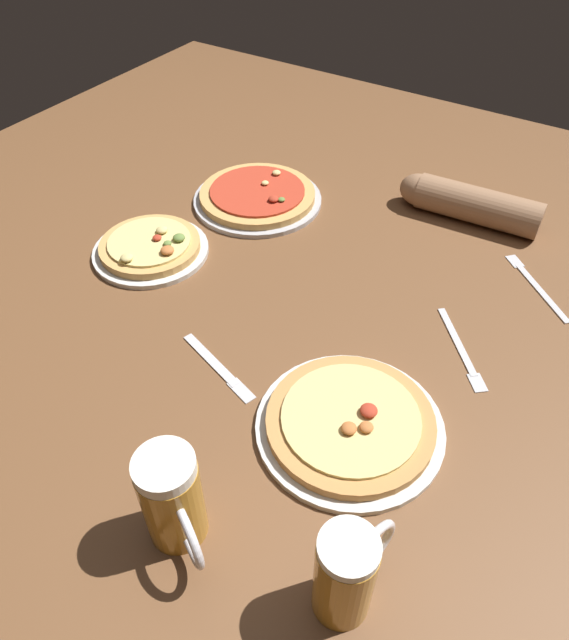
{
  "coord_description": "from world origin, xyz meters",
  "views": [
    {
      "loc": [
        0.45,
        -0.71,
        0.83
      ],
      "look_at": [
        0.0,
        0.0,
        0.02
      ],
      "focal_mm": 32.93,
      "sensor_mm": 36.0,
      "label": 1
    }
  ],
  "objects_px": {
    "pizza_plate_side": "(151,247)",
    "beer_mug_dark": "(347,573)",
    "diner_arm": "(465,202)",
    "pizza_plate_far": "(258,196)",
    "knife_right": "(218,366)",
    "pizza_plate_near": "(350,423)",
    "beer_mug_amber": "(173,500)",
    "fork_left": "(536,285)",
    "fork_spare": "(461,349)"
  },
  "relations": [
    {
      "from": "pizza_plate_near",
      "to": "fork_left",
      "type": "xyz_separation_m",
      "value": [
        0.16,
        0.55,
        -0.01
      ]
    },
    {
      "from": "pizza_plate_near",
      "to": "pizza_plate_far",
      "type": "height_order",
      "value": "pizza_plate_near"
    },
    {
      "from": "pizza_plate_near",
      "to": "pizza_plate_side",
      "type": "relative_size",
      "value": 1.21
    },
    {
      "from": "pizza_plate_side",
      "to": "beer_mug_amber",
      "type": "distance_m",
      "value": 0.69
    },
    {
      "from": "beer_mug_dark",
      "to": "fork_left",
      "type": "relative_size",
      "value": 0.93
    },
    {
      "from": "knife_right",
      "to": "diner_arm",
      "type": "relative_size",
      "value": 0.59
    },
    {
      "from": "beer_mug_dark",
      "to": "knife_right",
      "type": "height_order",
      "value": "beer_mug_dark"
    },
    {
      "from": "pizza_plate_near",
      "to": "beer_mug_dark",
      "type": "distance_m",
      "value": 0.29
    },
    {
      "from": "pizza_plate_near",
      "to": "beer_mug_amber",
      "type": "distance_m",
      "value": 0.33
    },
    {
      "from": "pizza_plate_near",
      "to": "diner_arm",
      "type": "xyz_separation_m",
      "value": [
        -0.06,
        0.72,
        0.03
      ]
    },
    {
      "from": "pizza_plate_side",
      "to": "beer_mug_dark",
      "type": "distance_m",
      "value": 0.87
    },
    {
      "from": "pizza_plate_near",
      "to": "pizza_plate_far",
      "type": "distance_m",
      "value": 0.73
    },
    {
      "from": "pizza_plate_near",
      "to": "fork_left",
      "type": "height_order",
      "value": "pizza_plate_near"
    },
    {
      "from": "pizza_plate_near",
      "to": "diner_arm",
      "type": "bearing_deg",
      "value": 95.14
    },
    {
      "from": "diner_arm",
      "to": "pizza_plate_far",
      "type": "bearing_deg",
      "value": -155.37
    },
    {
      "from": "fork_left",
      "to": "fork_spare",
      "type": "bearing_deg",
      "value": -104.22
    },
    {
      "from": "pizza_plate_near",
      "to": "fork_spare",
      "type": "height_order",
      "value": "pizza_plate_near"
    },
    {
      "from": "beer_mug_amber",
      "to": "fork_left",
      "type": "height_order",
      "value": "beer_mug_amber"
    },
    {
      "from": "fork_spare",
      "to": "diner_arm",
      "type": "distance_m",
      "value": 0.47
    },
    {
      "from": "beer_mug_dark",
      "to": "beer_mug_amber",
      "type": "relative_size",
      "value": 0.96
    },
    {
      "from": "beer_mug_amber",
      "to": "pizza_plate_near",
      "type": "bearing_deg",
      "value": 66.77
    },
    {
      "from": "pizza_plate_far",
      "to": "knife_right",
      "type": "relative_size",
      "value": 1.6
    },
    {
      "from": "pizza_plate_side",
      "to": "beer_mug_amber",
      "type": "xyz_separation_m",
      "value": [
        0.49,
        -0.49,
        0.07
      ]
    },
    {
      "from": "knife_right",
      "to": "fork_spare",
      "type": "xyz_separation_m",
      "value": [
        0.37,
        0.29,
        0.0
      ]
    },
    {
      "from": "pizza_plate_side",
      "to": "pizza_plate_far",
      "type": "bearing_deg",
      "value": 74.8
    },
    {
      "from": "diner_arm",
      "to": "pizza_plate_side",
      "type": "bearing_deg",
      "value": -136.41
    },
    {
      "from": "pizza_plate_far",
      "to": "knife_right",
      "type": "bearing_deg",
      "value": -63.15
    },
    {
      "from": "pizza_plate_side",
      "to": "diner_arm",
      "type": "distance_m",
      "value": 0.76
    },
    {
      "from": "pizza_plate_far",
      "to": "beer_mug_dark",
      "type": "height_order",
      "value": "beer_mug_dark"
    },
    {
      "from": "fork_left",
      "to": "diner_arm",
      "type": "distance_m",
      "value": 0.29
    },
    {
      "from": "diner_arm",
      "to": "fork_spare",
      "type": "bearing_deg",
      "value": -69.89
    },
    {
      "from": "fork_left",
      "to": "diner_arm",
      "type": "bearing_deg",
      "value": 143.83
    },
    {
      "from": "pizza_plate_far",
      "to": "knife_right",
      "type": "distance_m",
      "value": 0.57
    },
    {
      "from": "fork_left",
      "to": "knife_right",
      "type": "relative_size",
      "value": 0.88
    },
    {
      "from": "knife_right",
      "to": "diner_arm",
      "type": "bearing_deg",
      "value": 73.91
    },
    {
      "from": "beer_mug_dark",
      "to": "knife_right",
      "type": "distance_m",
      "value": 0.47
    },
    {
      "from": "pizza_plate_far",
      "to": "fork_spare",
      "type": "relative_size",
      "value": 1.8
    },
    {
      "from": "beer_mug_dark",
      "to": "pizza_plate_far",
      "type": "bearing_deg",
      "value": 130.94
    },
    {
      "from": "fork_spare",
      "to": "diner_arm",
      "type": "relative_size",
      "value": 0.52
    },
    {
      "from": "pizza_plate_far",
      "to": "fork_spare",
      "type": "xyz_separation_m",
      "value": [
        0.63,
        -0.22,
        -0.01
      ]
    },
    {
      "from": "fork_left",
      "to": "diner_arm",
      "type": "relative_size",
      "value": 0.52
    },
    {
      "from": "beer_mug_amber",
      "to": "fork_left",
      "type": "distance_m",
      "value": 0.9
    },
    {
      "from": "knife_right",
      "to": "diner_arm",
      "type": "distance_m",
      "value": 0.76
    },
    {
      "from": "fork_left",
      "to": "pizza_plate_side",
      "type": "bearing_deg",
      "value": -155.37
    },
    {
      "from": "beer_mug_dark",
      "to": "fork_left",
      "type": "height_order",
      "value": "beer_mug_dark"
    },
    {
      "from": "pizza_plate_far",
      "to": "fork_spare",
      "type": "height_order",
      "value": "pizza_plate_far"
    },
    {
      "from": "pizza_plate_far",
      "to": "pizza_plate_side",
      "type": "bearing_deg",
      "value": -105.2
    },
    {
      "from": "pizza_plate_side",
      "to": "knife_right",
      "type": "height_order",
      "value": "pizza_plate_side"
    },
    {
      "from": "pizza_plate_far",
      "to": "diner_arm",
      "type": "xyz_separation_m",
      "value": [
        0.47,
        0.21,
        0.03
      ]
    },
    {
      "from": "beer_mug_amber",
      "to": "fork_spare",
      "type": "relative_size",
      "value": 0.96
    }
  ]
}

